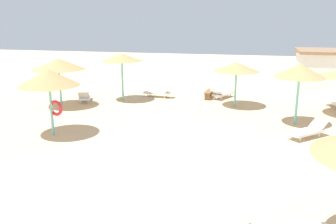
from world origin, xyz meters
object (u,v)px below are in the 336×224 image
object	(u,v)px
parasol_2	(58,64)
lounger_1	(159,92)
lounger_2	(85,96)
lounger_0	(222,94)
bench_0	(209,93)
beach_cabana	(329,68)
parasol_1	(122,57)
parasol_5	(300,71)
parasol_6	(49,78)
lounger_5	(308,131)
parasol_0	(236,67)

from	to	relation	value
parasol_2	lounger_1	bearing A→B (deg)	37.27
parasol_2	lounger_2	size ratio (longest dim) A/B	1.49
parasol_2	lounger_0	bearing A→B (deg)	25.71
lounger_2	parasol_2	bearing A→B (deg)	-118.38
bench_0	beach_cabana	world-z (taller)	beach_cabana
lounger_0	parasol_1	bearing A→B (deg)	-161.57
parasol_5	parasol_6	bearing A→B (deg)	-158.53
parasol_5	bench_0	xyz separation A→B (m)	(-4.78, 4.91, -2.27)
lounger_1	lounger_2	size ratio (longest dim) A/B	0.99
parasol_5	lounger_5	bearing A→B (deg)	-80.61
lounger_2	beach_cabana	distance (m)	17.69
parasol_2	lounger_1	xyz separation A→B (m)	(4.91, 3.74, -2.16)
lounger_1	bench_0	distance (m)	3.24
lounger_0	lounger_5	distance (m)	8.20
lounger_1	bench_0	bearing A→B (deg)	7.74
parasol_1	lounger_1	xyz separation A→B (m)	(1.95, 1.42, -2.36)
parasol_1	lounger_2	xyz separation A→B (m)	(-2.17, -0.85, -2.36)
parasol_2	beach_cabana	world-z (taller)	parasol_2
parasol_1	beach_cabana	distance (m)	15.41
lounger_2	lounger_5	size ratio (longest dim) A/B	1.10
parasol_6	beach_cabana	bearing A→B (deg)	47.06
parasol_1	beach_cabana	xyz separation A→B (m)	(13.27, 7.72, -1.28)
parasol_6	lounger_5	world-z (taller)	parasol_6
parasol_0	beach_cabana	bearing A→B (deg)	50.51
lounger_0	lounger_1	distance (m)	4.07
lounger_5	beach_cabana	bearing A→B (deg)	76.72
parasol_1	parasol_0	bearing A→B (deg)	-0.09
lounger_2	bench_0	bearing A→B (deg)	20.28
parasol_0	parasol_6	distance (m)	10.40
lounger_5	beach_cabana	world-z (taller)	beach_cabana
parasol_0	lounger_1	world-z (taller)	parasol_0
bench_0	lounger_5	bearing A→B (deg)	-53.38
parasol_0	bench_0	world-z (taller)	parasol_0
lounger_2	lounger_5	world-z (taller)	lounger_2
parasol_6	bench_0	bearing A→B (deg)	57.46
parasol_1	parasol_6	distance (m)	7.23
parasol_6	lounger_1	bearing A→B (deg)	73.42
parasol_6	lounger_5	xyz separation A→B (m)	(10.88, 2.19, -2.22)
parasol_6	lounger_0	size ratio (longest dim) A/B	1.46
parasol_6	bench_0	distance (m)	10.97
lounger_1	beach_cabana	distance (m)	13.00
parasol_5	beach_cabana	distance (m)	11.34
parasol_6	lounger_1	world-z (taller)	parasol_6
parasol_0	parasol_1	xyz separation A→B (m)	(-6.89, 0.01, 0.37)
parasol_0	parasol_1	distance (m)	6.90
parasol_2	parasol_6	distance (m)	5.42
parasol_1	parasol_6	bearing A→B (deg)	-94.90
parasol_6	beach_cabana	distance (m)	20.42
parasol_1	beach_cabana	world-z (taller)	parasol_1
bench_0	beach_cabana	xyz separation A→B (m)	(8.11, 5.86, 1.05)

